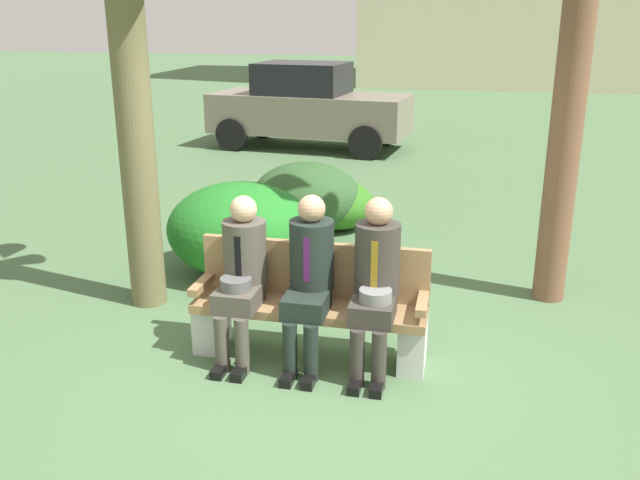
{
  "coord_description": "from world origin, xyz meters",
  "views": [
    {
      "loc": [
        0.97,
        -4.49,
        2.61
      ],
      "look_at": [
        -0.17,
        0.69,
        0.85
      ],
      "focal_mm": 38.57,
      "sensor_mm": 36.0,
      "label": 1
    }
  ],
  "objects": [
    {
      "name": "parked_car_near",
      "position": [
        -2.22,
        8.95,
        0.84
      ],
      "size": [
        4.05,
        2.06,
        1.68
      ],
      "color": "slate",
      "rests_on": "ground"
    },
    {
      "name": "seated_man_left",
      "position": [
        -0.68,
        0.21,
        0.72
      ],
      "size": [
        0.34,
        0.72,
        1.29
      ],
      "color": "#4C473D",
      "rests_on": "ground"
    },
    {
      "name": "shrub_far_lawn",
      "position": [
        -0.64,
        3.7,
        0.32
      ],
      "size": [
        1.01,
        0.93,
        0.63
      ],
      "primitive_type": "ellipsoid",
      "color": "#33711F",
      "rests_on": "ground"
    },
    {
      "name": "seated_man_middle",
      "position": [
        -0.15,
        0.22,
        0.74
      ],
      "size": [
        0.34,
        0.72,
        1.33
      ],
      "color": "#1E2823",
      "rests_on": "ground"
    },
    {
      "name": "ground_plane",
      "position": [
        0.0,
        0.0,
        0.0
      ],
      "size": [
        80.0,
        80.0,
        0.0
      ],
      "primitive_type": "plane",
      "color": "#4A6B45"
    },
    {
      "name": "shrub_near_bench",
      "position": [
        -1.29,
        1.96,
        0.48
      ],
      "size": [
        1.54,
        1.41,
        0.96
      ],
      "primitive_type": "ellipsoid",
      "color": "#207123",
      "rests_on": "ground"
    },
    {
      "name": "shrub_mid_lawn",
      "position": [
        -0.98,
        3.6,
        0.43
      ],
      "size": [
        1.36,
        1.25,
        0.85
      ],
      "primitive_type": "ellipsoid",
      "color": "#2E532A",
      "rests_on": "ground"
    },
    {
      "name": "seated_man_right",
      "position": [
        0.36,
        0.22,
        0.74
      ],
      "size": [
        0.34,
        0.72,
        1.34
      ],
      "color": "#38332D",
      "rests_on": "ground"
    },
    {
      "name": "park_bench",
      "position": [
        -0.17,
        0.34,
        0.42
      ],
      "size": [
        1.83,
        0.44,
        0.9
      ],
      "color": "#99754C",
      "rests_on": "ground"
    }
  ]
}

